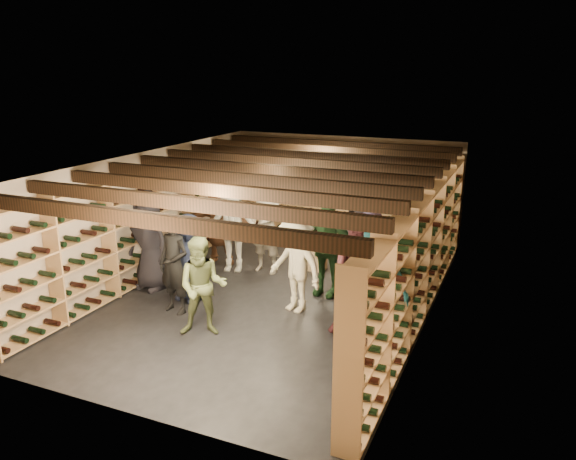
% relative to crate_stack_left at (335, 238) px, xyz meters
% --- Properties ---
extents(ground, '(8.00, 8.00, 0.00)m').
position_rel_crate_stack_left_xyz_m(ground, '(-0.26, -2.65, -0.34)').
color(ground, black).
rests_on(ground, ground).
extents(walls, '(5.52, 8.02, 2.40)m').
position_rel_crate_stack_left_xyz_m(walls, '(-0.26, -2.65, 0.86)').
color(walls, '#BEAA94').
rests_on(walls, ground).
extents(ceiling, '(5.50, 8.00, 0.01)m').
position_rel_crate_stack_left_xyz_m(ceiling, '(-0.26, -2.65, 2.06)').
color(ceiling, beige).
rests_on(ceiling, walls).
extents(ceiling_joists, '(5.40, 7.12, 0.18)m').
position_rel_crate_stack_left_xyz_m(ceiling_joists, '(-0.26, -2.65, 1.92)').
color(ceiling_joists, black).
rests_on(ceiling_joists, ground).
extents(wine_rack_left, '(0.32, 7.50, 2.15)m').
position_rel_crate_stack_left_xyz_m(wine_rack_left, '(-2.83, -2.65, 0.74)').
color(wine_rack_left, tan).
rests_on(wine_rack_left, ground).
extents(wine_rack_right, '(0.32, 7.50, 2.15)m').
position_rel_crate_stack_left_xyz_m(wine_rack_right, '(2.31, -2.65, 0.74)').
color(wine_rack_right, tan).
rests_on(wine_rack_right, ground).
extents(wine_rack_back, '(4.70, 0.30, 2.15)m').
position_rel_crate_stack_left_xyz_m(wine_rack_back, '(-0.26, 1.18, 0.73)').
color(wine_rack_back, tan).
rests_on(wine_rack_back, ground).
extents(crate_stack_left, '(0.56, 0.43, 0.68)m').
position_rel_crate_stack_left_xyz_m(crate_stack_left, '(0.00, 0.00, 0.00)').
color(crate_stack_left, tan).
rests_on(crate_stack_left, ground).
extents(crate_stack_right, '(0.51, 0.35, 0.51)m').
position_rel_crate_stack_left_xyz_m(crate_stack_right, '(-0.06, -1.16, -0.08)').
color(crate_stack_right, tan).
rests_on(crate_stack_right, ground).
extents(crate_loose, '(0.54, 0.40, 0.17)m').
position_rel_crate_stack_left_xyz_m(crate_loose, '(0.72, -0.78, -0.25)').
color(crate_loose, tan).
rests_on(crate_loose, ground).
extents(person_0, '(1.01, 0.78, 1.85)m').
position_rel_crate_stack_left_xyz_m(person_0, '(-2.44, -3.29, 0.59)').
color(person_0, black).
rests_on(person_0, ground).
extents(person_1, '(0.67, 0.50, 1.66)m').
position_rel_crate_stack_left_xyz_m(person_1, '(-1.43, -3.99, 0.49)').
color(person_1, black).
rests_on(person_1, ground).
extents(person_2, '(0.92, 0.84, 1.55)m').
position_rel_crate_stack_left_xyz_m(person_2, '(-0.57, -4.51, 0.43)').
color(person_2, '#535F36').
rests_on(person_2, ground).
extents(person_3, '(1.21, 0.93, 1.64)m').
position_rel_crate_stack_left_xyz_m(person_3, '(0.38, -3.16, 0.48)').
color(person_3, beige).
rests_on(person_3, ground).
extents(person_4, '(1.19, 0.68, 1.91)m').
position_rel_crate_stack_left_xyz_m(person_4, '(1.92, -4.12, 0.62)').
color(person_4, '#1E6673').
rests_on(person_4, ground).
extents(person_5, '(1.57, 0.53, 1.69)m').
position_rel_crate_stack_left_xyz_m(person_5, '(-1.97, -1.60, 0.50)').
color(person_5, brown).
rests_on(person_5, ground).
extents(person_6, '(0.84, 0.63, 1.55)m').
position_rel_crate_stack_left_xyz_m(person_6, '(-1.51, -3.45, 0.44)').
color(person_6, '#202846').
rests_on(person_6, ground).
extents(person_7, '(0.73, 0.51, 1.91)m').
position_rel_crate_stack_left_xyz_m(person_7, '(-0.86, -1.66, 0.61)').
color(person_7, gray).
rests_on(person_7, ground).
extents(person_8, '(1.14, 1.03, 1.91)m').
position_rel_crate_stack_left_xyz_m(person_8, '(1.60, -3.55, 0.61)').
color(person_8, '#491E23').
rests_on(person_8, ground).
extents(person_9, '(1.36, 0.98, 1.89)m').
position_rel_crate_stack_left_xyz_m(person_9, '(-1.51, -1.89, 0.61)').
color(person_9, '#B7B5A6').
rests_on(person_9, ground).
extents(person_10, '(1.09, 0.54, 1.79)m').
position_rel_crate_stack_left_xyz_m(person_10, '(0.61, -2.29, 0.55)').
color(person_10, '#234B25').
rests_on(person_10, ground).
extents(person_11, '(1.63, 0.77, 1.69)m').
position_rel_crate_stack_left_xyz_m(person_11, '(1.45, -2.47, 0.51)').
color(person_11, gray).
rests_on(person_11, ground).
extents(person_12, '(1.07, 0.89, 1.87)m').
position_rel_crate_stack_left_xyz_m(person_12, '(1.06, -1.64, 0.59)').
color(person_12, '#2E2E32').
rests_on(person_12, ground).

